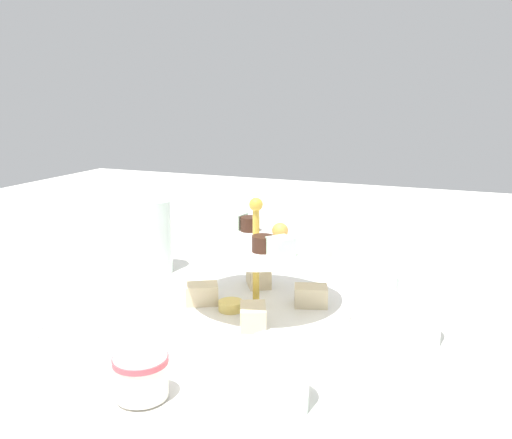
{
  "coord_description": "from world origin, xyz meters",
  "views": [
    {
      "loc": [
        0.72,
        0.29,
        0.32
      ],
      "look_at": [
        0.0,
        0.0,
        0.14
      ],
      "focal_mm": 38.74,
      "sensor_mm": 36.0,
      "label": 1
    }
  ],
  "objects_px": {
    "water_glass_short_left": "(278,376)",
    "butter_knife_right": "(33,337)",
    "water_glass_tall_right": "(153,236)",
    "tiered_serving_stand": "(256,281)",
    "butter_knife_left": "(348,259)",
    "teacup_with_saucer": "(141,380)",
    "water_glass_mid_back": "(418,311)"
  },
  "relations": [
    {
      "from": "water_glass_tall_right",
      "to": "butter_knife_right",
      "type": "height_order",
      "value": "water_glass_tall_right"
    },
    {
      "from": "tiered_serving_stand",
      "to": "butter_knife_right",
      "type": "bearing_deg",
      "value": -49.93
    },
    {
      "from": "butter_knife_left",
      "to": "butter_knife_right",
      "type": "relative_size",
      "value": 1.0
    },
    {
      "from": "water_glass_mid_back",
      "to": "butter_knife_left",
      "type": "bearing_deg",
      "value": -153.46
    },
    {
      "from": "butter_knife_left",
      "to": "water_glass_tall_right",
      "type": "bearing_deg",
      "value": 50.31
    },
    {
      "from": "butter_knife_left",
      "to": "water_glass_short_left",
      "type": "bearing_deg",
      "value": 112.52
    },
    {
      "from": "water_glass_tall_right",
      "to": "teacup_with_saucer",
      "type": "relative_size",
      "value": 1.46
    },
    {
      "from": "tiered_serving_stand",
      "to": "teacup_with_saucer",
      "type": "xyz_separation_m",
      "value": [
        0.27,
        -0.02,
        -0.02
      ]
    },
    {
      "from": "butter_knife_left",
      "to": "butter_knife_right",
      "type": "bearing_deg",
      "value": 75.91
    },
    {
      "from": "water_glass_tall_right",
      "to": "butter_knife_left",
      "type": "bearing_deg",
      "value": 122.87
    },
    {
      "from": "water_glass_short_left",
      "to": "butter_knife_left",
      "type": "bearing_deg",
      "value": -174.92
    },
    {
      "from": "teacup_with_saucer",
      "to": "water_glass_mid_back",
      "type": "xyz_separation_m",
      "value": [
        -0.25,
        0.25,
        0.02
      ]
    },
    {
      "from": "water_glass_short_left",
      "to": "teacup_with_saucer",
      "type": "bearing_deg",
      "value": -73.54
    },
    {
      "from": "teacup_with_saucer",
      "to": "butter_knife_left",
      "type": "distance_m",
      "value": 0.58
    },
    {
      "from": "teacup_with_saucer",
      "to": "butter_knife_right",
      "type": "distance_m",
      "value": 0.23
    },
    {
      "from": "water_glass_short_left",
      "to": "water_glass_tall_right",
      "type": "bearing_deg",
      "value": -132.99
    },
    {
      "from": "water_glass_tall_right",
      "to": "teacup_with_saucer",
      "type": "height_order",
      "value": "water_glass_tall_right"
    },
    {
      "from": "tiered_serving_stand",
      "to": "water_glass_tall_right",
      "type": "xyz_separation_m",
      "value": [
        -0.1,
        -0.24,
        0.02
      ]
    },
    {
      "from": "butter_knife_left",
      "to": "water_glass_mid_back",
      "type": "xyz_separation_m",
      "value": [
        0.33,
        0.16,
        0.04
      ]
    },
    {
      "from": "water_glass_tall_right",
      "to": "tiered_serving_stand",
      "type": "bearing_deg",
      "value": 67.02
    },
    {
      "from": "water_glass_short_left",
      "to": "water_glass_mid_back",
      "type": "distance_m",
      "value": 0.24
    },
    {
      "from": "teacup_with_saucer",
      "to": "butter_knife_left",
      "type": "xyz_separation_m",
      "value": [
        -0.58,
        0.09,
        -0.02
      ]
    },
    {
      "from": "water_glass_tall_right",
      "to": "water_glass_mid_back",
      "type": "bearing_deg",
      "value": 75.2
    },
    {
      "from": "water_glass_short_left",
      "to": "teacup_with_saucer",
      "type": "distance_m",
      "value": 0.14
    },
    {
      "from": "water_glass_tall_right",
      "to": "water_glass_short_left",
      "type": "xyz_separation_m",
      "value": [
        0.33,
        0.36,
        -0.03
      ]
    },
    {
      "from": "water_glass_short_left",
      "to": "butter_knife_right",
      "type": "bearing_deg",
      "value": -95.2
    },
    {
      "from": "water_glass_short_left",
      "to": "water_glass_mid_back",
      "type": "bearing_deg",
      "value": 151.11
    },
    {
      "from": "butter_knife_left",
      "to": "tiered_serving_stand",
      "type": "bearing_deg",
      "value": 94.29
    },
    {
      "from": "tiered_serving_stand",
      "to": "water_glass_short_left",
      "type": "bearing_deg",
      "value": 26.98
    },
    {
      "from": "butter_knife_right",
      "to": "butter_knife_left",
      "type": "bearing_deg",
      "value": 115.16
    },
    {
      "from": "teacup_with_saucer",
      "to": "tiered_serving_stand",
      "type": "bearing_deg",
      "value": 175.93
    },
    {
      "from": "water_glass_short_left",
      "to": "butter_knife_right",
      "type": "relative_size",
      "value": 0.43
    }
  ]
}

